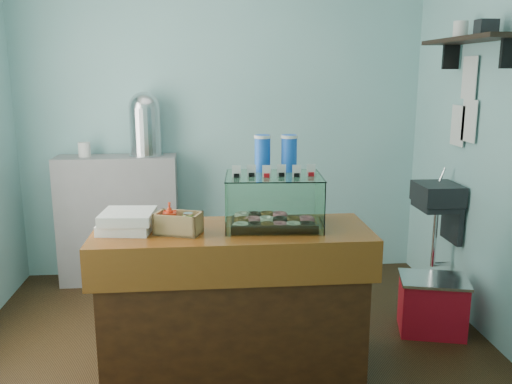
{
  "coord_description": "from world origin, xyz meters",
  "views": [
    {
      "loc": [
        -0.14,
        -3.26,
        1.79
      ],
      "look_at": [
        0.15,
        -0.15,
        1.1
      ],
      "focal_mm": 38.0,
      "sensor_mm": 36.0,
      "label": 1
    }
  ],
  "objects": [
    {
      "name": "red_cooler",
      "position": [
        1.41,
        0.13,
        0.2
      ],
      "size": [
        0.52,
        0.45,
        0.4
      ],
      "rotation": [
        0.0,
        0.0,
        -0.25
      ],
      "color": "red",
      "rests_on": "ground"
    },
    {
      "name": "ground",
      "position": [
        0.0,
        0.0,
        0.0
      ],
      "size": [
        3.5,
        3.5,
        0.0
      ],
      "primitive_type": "plane",
      "color": "black",
      "rests_on": "ground"
    },
    {
      "name": "display_case",
      "position": [
        0.24,
        -0.18,
        1.06
      ],
      "size": [
        0.59,
        0.45,
        0.52
      ],
      "rotation": [
        0.0,
        0.0,
        -0.07
      ],
      "color": "#321E0F",
      "rests_on": "counter"
    },
    {
      "name": "condiment_crate",
      "position": [
        -0.31,
        -0.3,
        0.96
      ],
      "size": [
        0.29,
        0.22,
        0.18
      ],
      "rotation": [
        0.0,
        0.0,
        -0.34
      ],
      "color": "#A58852",
      "rests_on": "counter"
    },
    {
      "name": "coffee_urn",
      "position": [
        -0.64,
        1.33,
        1.38
      ],
      "size": [
        0.29,
        0.29,
        0.53
      ],
      "color": "silver",
      "rests_on": "back_shelf"
    },
    {
      "name": "pastry_boxes",
      "position": [
        -0.6,
        -0.22,
        0.96
      ],
      "size": [
        0.33,
        0.33,
        0.12
      ],
      "rotation": [
        0.0,
        0.0,
        -0.13
      ],
      "color": "silver",
      "rests_on": "counter"
    },
    {
      "name": "back_shelf",
      "position": [
        -0.9,
        1.32,
        0.55
      ],
      "size": [
        1.0,
        0.32,
        1.1
      ],
      "primitive_type": "cube",
      "color": "gray",
      "rests_on": "ground"
    },
    {
      "name": "room_shell",
      "position": [
        0.03,
        0.01,
        1.71
      ],
      "size": [
        3.54,
        3.04,
        2.82
      ],
      "color": "#81BCBC",
      "rests_on": "ground"
    },
    {
      "name": "counter",
      "position": [
        0.0,
        -0.25,
        0.46
      ],
      "size": [
        1.6,
        0.6,
        0.9
      ],
      "color": "#47220D",
      "rests_on": "ground"
    }
  ]
}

